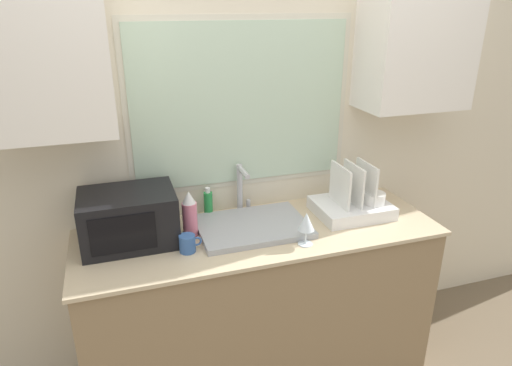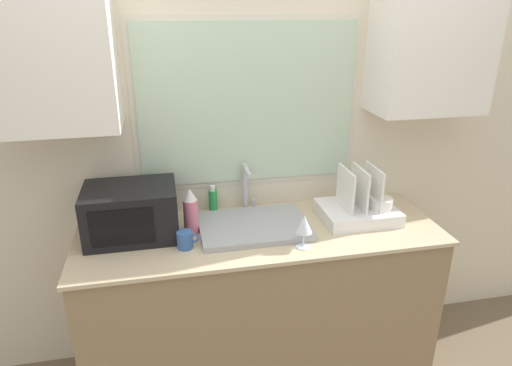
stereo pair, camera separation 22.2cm
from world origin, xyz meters
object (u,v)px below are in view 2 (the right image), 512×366
(spray_bottle, at_px, (191,211))
(dish_rack, at_px, (359,208))
(faucet, at_px, (247,185))
(microwave, at_px, (131,212))
(mug_near_sink, at_px, (185,240))
(soap_bottle, at_px, (213,202))
(wine_glass, at_px, (304,225))

(spray_bottle, bearing_deg, dish_rack, -2.05)
(faucet, bearing_deg, microwave, -165.80)
(faucet, height_order, spray_bottle, faucet)
(faucet, distance_m, spray_bottle, 0.37)
(microwave, bearing_deg, spray_bottle, -4.99)
(faucet, relative_size, mug_near_sink, 2.54)
(faucet, xyz_separation_m, dish_rack, (0.58, -0.21, -0.10))
(soap_bottle, relative_size, mug_near_sink, 1.55)
(faucet, relative_size, spray_bottle, 1.15)
(wine_glass, bearing_deg, dish_rack, 30.98)
(mug_near_sink, distance_m, wine_glass, 0.57)
(soap_bottle, bearing_deg, mug_near_sink, -117.03)
(microwave, xyz_separation_m, soap_bottle, (0.43, 0.16, -0.05))
(microwave, bearing_deg, soap_bottle, 20.86)
(dish_rack, xyz_separation_m, soap_bottle, (-0.77, 0.22, 0.01))
(microwave, xyz_separation_m, mug_near_sink, (0.25, -0.18, -0.09))
(mug_near_sink, relative_size, wine_glass, 0.64)
(microwave, relative_size, spray_bottle, 1.87)
(soap_bottle, distance_m, wine_glass, 0.59)
(dish_rack, relative_size, wine_glass, 2.35)
(soap_bottle, distance_m, mug_near_sink, 0.39)
(mug_near_sink, bearing_deg, spray_bottle, 75.14)
(spray_bottle, xyz_separation_m, soap_bottle, (0.13, 0.19, -0.04))
(soap_bottle, xyz_separation_m, mug_near_sink, (-0.18, -0.35, -0.03))
(microwave, bearing_deg, faucet, 14.20)
(soap_bottle, height_order, wine_glass, same)
(faucet, height_order, mug_near_sink, faucet)
(dish_rack, bearing_deg, mug_near_sink, -172.48)
(dish_rack, xyz_separation_m, spray_bottle, (-0.90, 0.03, 0.05))
(mug_near_sink, height_order, wine_glass, wine_glass)
(faucet, bearing_deg, mug_near_sink, -137.09)
(soap_bottle, relative_size, wine_glass, 1.00)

